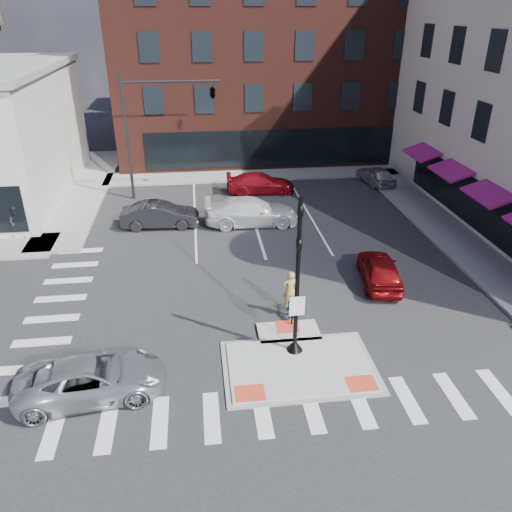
{
  "coord_description": "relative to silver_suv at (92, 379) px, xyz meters",
  "views": [
    {
      "loc": [
        -3.24,
        -14.26,
        11.55
      ],
      "look_at": [
        -0.93,
        4.54,
        2.0
      ],
      "focal_mm": 35.0,
      "sensor_mm": 36.0,
      "label": 1
    }
  ],
  "objects": [
    {
      "name": "building_far_right",
      "position": [
        16.01,
        55.0,
        5.33
      ],
      "size": [
        12.0,
        12.0,
        12.0
      ],
      "primitive_type": "cube",
      "color": "brown",
      "rests_on": "ground"
    },
    {
      "name": "ground",
      "position": [
        7.01,
        1.0,
        -0.67
      ],
      "size": [
        120.0,
        120.0,
        0.0
      ],
      "primitive_type": "plane",
      "color": "#28282B",
      "rests_on": "ground"
    },
    {
      "name": "building_n",
      "position": [
        10.01,
        32.99,
        7.13
      ],
      "size": [
        24.4,
        18.4,
        15.5
      ],
      "color": "#4B1E17",
      "rests_on": "ground"
    },
    {
      "name": "sidewalk_n",
      "position": [
        10.01,
        23.0,
        -0.59
      ],
      "size": [
        26.0,
        3.0,
        0.15
      ],
      "primitive_type": "cube",
      "color": "gray",
      "rests_on": "ground"
    },
    {
      "name": "bg_car_dark",
      "position": [
        1.54,
        13.95,
        0.06
      ],
      "size": [
        4.48,
        1.72,
        1.46
      ],
      "primitive_type": "imported",
      "rotation": [
        0.0,
        0.0,
        1.53
      ],
      "color": "#252429",
      "rests_on": "ground"
    },
    {
      "name": "bg_car_silver",
      "position": [
        16.51,
        19.95,
        -0.02
      ],
      "size": [
        2.13,
        4.0,
        1.29
      ],
      "primitive_type": "imported",
      "rotation": [
        0.0,
        0.0,
        3.31
      ],
      "color": "silver",
      "rests_on": "ground"
    },
    {
      "name": "mast_arm_signal",
      "position": [
        3.54,
        19.0,
        5.54
      ],
      "size": [
        6.1,
        2.24,
        8.0
      ],
      "color": "black",
      "rests_on": "ground"
    },
    {
      "name": "building_far_left",
      "position": [
        3.01,
        53.0,
        4.33
      ],
      "size": [
        10.0,
        12.0,
        10.0
      ],
      "primitive_type": "cube",
      "color": "slate",
      "rests_on": "ground"
    },
    {
      "name": "cyclist",
      "position": [
        7.26,
        3.8,
        0.04
      ],
      "size": [
        0.69,
        1.68,
        2.1
      ],
      "rotation": [
        0.0,
        0.0,
        3.07
      ],
      "color": "#3F3F44",
      "rests_on": "ground"
    },
    {
      "name": "silver_suv",
      "position": [
        0.0,
        0.0,
        0.0
      ],
      "size": [
        5.03,
        2.76,
        1.33
      ],
      "primitive_type": "imported",
      "rotation": [
        0.0,
        0.0,
        1.69
      ],
      "color": "#B4B6BC",
      "rests_on": "ground"
    },
    {
      "name": "bg_car_red",
      "position": [
        8.05,
        19.12,
        0.0
      ],
      "size": [
        4.71,
        2.11,
        1.34
      ],
      "primitive_type": "imported",
      "rotation": [
        0.0,
        0.0,
        1.52
      ],
      "color": "maroon",
      "rests_on": "ground"
    },
    {
      "name": "red_sedan",
      "position": [
        11.88,
        6.06,
        0.02
      ],
      "size": [
        2.23,
        4.24,
        1.37
      ],
      "primitive_type": "imported",
      "rotation": [
        0.0,
        0.0,
        2.99
      ],
      "color": "maroon",
      "rests_on": "ground"
    },
    {
      "name": "white_pickup",
      "position": [
        6.81,
        13.69,
        0.12
      ],
      "size": [
        5.46,
        2.31,
        1.57
      ],
      "primitive_type": "imported",
      "rotation": [
        0.0,
        0.0,
        1.55
      ],
      "color": "silver",
      "rests_on": "ground"
    },
    {
      "name": "pedestrian_a",
      "position": [
        -6.01,
        13.0,
        0.41
      ],
      "size": [
        0.93,
        0.74,
        1.85
      ],
      "primitive_type": "imported",
      "rotation": [
        0.0,
        0.0,
        -0.05
      ],
      "color": "black",
      "rests_on": "sidewalk_nw"
    },
    {
      "name": "signal_pole",
      "position": [
        7.01,
        1.4,
        1.69
      ],
      "size": [
        0.6,
        0.6,
        5.98
      ],
      "color": "black",
      "rests_on": "refuge_island"
    },
    {
      "name": "refuge_island",
      "position": [
        7.01,
        0.74,
        -0.62
      ],
      "size": [
        5.4,
        4.65,
        0.13
      ],
      "color": "gray",
      "rests_on": "ground"
    },
    {
      "name": "sidewalk_e",
      "position": [
        17.81,
        11.0,
        -0.59
      ],
      "size": [
        3.0,
        24.0,
        0.15
      ],
      "primitive_type": "cube",
      "color": "gray",
      "rests_on": "ground"
    }
  ]
}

